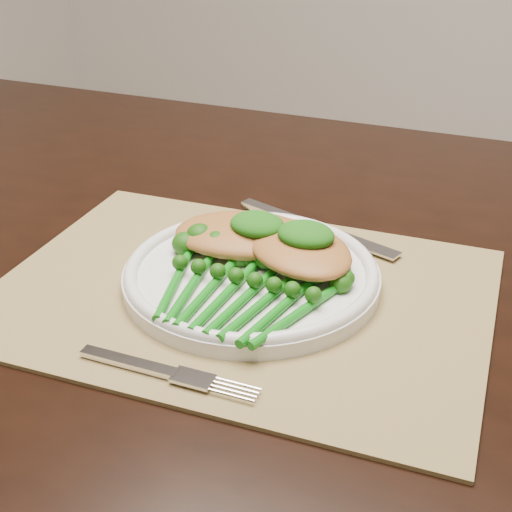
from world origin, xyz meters
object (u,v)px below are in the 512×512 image
at_px(broccolini_bundle, 235,296).
at_px(dining_table, 246,480).
at_px(placemat, 241,293).
at_px(chicken_fillet_left, 244,235).
at_px(dinner_plate, 251,274).

bearing_deg(broccolini_bundle, dining_table, 113.64).
xyz_separation_m(placemat, chicken_fillet_left, (-0.03, 0.06, 0.03)).
xyz_separation_m(dinner_plate, broccolini_bundle, (0.01, -0.05, 0.01)).
bearing_deg(dining_table, placemat, -68.27).
height_order(chicken_fillet_left, broccolini_bundle, chicken_fillet_left).
bearing_deg(placemat, chicken_fillet_left, 108.65).
bearing_deg(dining_table, broccolini_bundle, -69.86).
xyz_separation_m(dining_table, placemat, (0.05, -0.10, 0.37)).
bearing_deg(dinner_plate, chicken_fillet_left, 126.84).
bearing_deg(dinner_plate, dining_table, 122.83).
xyz_separation_m(placemat, dinner_plate, (0.00, 0.02, 0.01)).
relative_size(dinner_plate, chicken_fillet_left, 1.76).
bearing_deg(placemat, dining_table, 110.03).
distance_m(dinner_plate, broccolini_bundle, 0.06).
bearing_deg(placemat, dinner_plate, 75.68).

